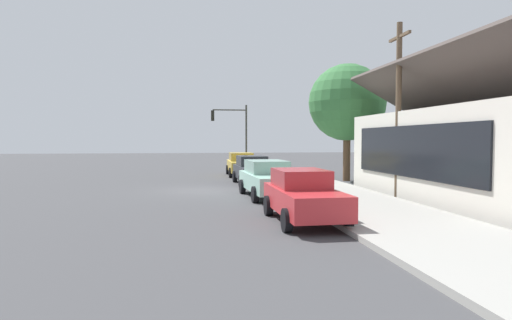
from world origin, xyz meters
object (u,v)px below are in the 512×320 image
utility_pole_wooden (398,107)px  fire_hydrant_red (307,188)px  traffic_light_main (233,127)px  car_cherry (303,195)px  shade_tree (347,103)px  car_mustard (241,164)px  car_charcoal (253,170)px  car_seafoam (268,178)px

utility_pole_wooden → fire_hydrant_red: size_ratio=10.56×
traffic_light_main → fire_hydrant_red: size_ratio=7.32×
car_cherry → utility_pole_wooden: bearing=129.9°
shade_tree → car_cherry: bearing=-25.6°
traffic_light_main → fire_hydrant_red: bearing=6.0°
car_mustard → car_charcoal: same height
shade_tree → utility_pole_wooden: bearing=-4.1°
car_seafoam → car_cherry: 5.79m
car_seafoam → shade_tree: (-6.62, 6.02, 3.93)m
car_charcoal → shade_tree: 7.22m
shade_tree → utility_pole_wooden: size_ratio=0.95×
utility_pole_wooden → fire_hydrant_red: 5.27m
shade_tree → utility_pole_wooden: 7.81m
traffic_light_main → car_charcoal: bearing=1.7°
car_mustard → shade_tree: size_ratio=0.68×
car_cherry → fire_hydrant_red: 4.90m
car_mustard → car_charcoal: bearing=0.6°
utility_pole_wooden → fire_hydrant_red: (-0.02, -4.00, -3.43)m
car_charcoal → shade_tree: (-1.12, 5.95, 3.94)m
car_cherry → traffic_light_main: 20.74m
car_charcoal → utility_pole_wooden: size_ratio=0.60×
car_cherry → shade_tree: shade_tree is taller
car_charcoal → car_mustard: bearing=178.2°
car_charcoal → utility_pole_wooden: utility_pole_wooden is taller
car_cherry → shade_tree: 14.31m
fire_hydrant_red → car_charcoal: bearing=-168.1°
fire_hydrant_red → shade_tree: bearing=149.5°
traffic_light_main → utility_pole_wooden: (15.90, 5.66, 0.44)m
traffic_light_main → fire_hydrant_red: 16.25m
car_seafoam → traffic_light_main: bearing=177.7°
car_charcoal → car_cherry: 11.28m
traffic_light_main → utility_pole_wooden: 16.88m
car_charcoal → fire_hydrant_red: car_charcoal is taller
utility_pole_wooden → fire_hydrant_red: utility_pole_wooden is taller
car_charcoal → car_seafoam: same height
car_seafoam → shade_tree: shade_tree is taller
car_seafoam → car_cherry: same height
car_charcoal → car_seafoam: (5.50, -0.07, 0.00)m
shade_tree → fire_hydrant_red: size_ratio=10.00×
traffic_light_main → car_mustard: bearing=5.0°
car_charcoal → fire_hydrant_red: bearing=10.4°
car_mustard → car_seafoam: same height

